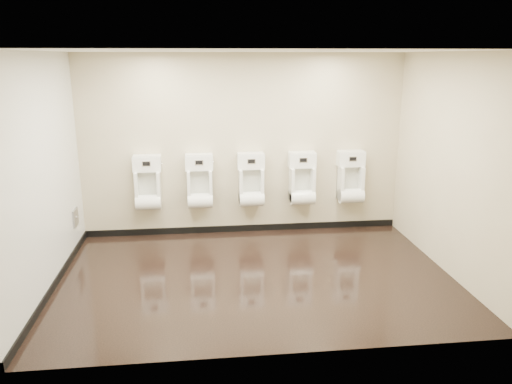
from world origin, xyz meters
TOP-DOWN VIEW (x-y plane):
  - ground at (0.00, 0.00)m, footprint 5.00×3.50m
  - ceiling at (0.00, 0.00)m, footprint 5.00×3.50m
  - back_wall at (0.00, 1.75)m, footprint 5.00×0.02m
  - front_wall at (0.00, -1.75)m, footprint 5.00×0.02m
  - left_wall at (-2.50, 0.00)m, footprint 0.02×3.50m
  - right_wall at (2.50, 0.00)m, footprint 0.02×3.50m
  - tile_overlay_left at (-2.50, 0.00)m, footprint 0.01×3.50m
  - skirting_back at (0.00, 1.74)m, footprint 5.00×0.02m
  - skirting_left at (-2.49, 0.00)m, footprint 0.02×3.50m
  - access_panel at (-2.48, 1.20)m, footprint 0.04×0.25m
  - urinal_0 at (-1.47, 1.61)m, footprint 0.43×0.33m
  - urinal_1 at (-0.69, 1.61)m, footprint 0.43×0.33m
  - urinal_2 at (0.11, 1.61)m, footprint 0.43×0.33m
  - urinal_3 at (0.91, 1.61)m, footprint 0.43×0.33m
  - urinal_4 at (1.70, 1.61)m, footprint 0.43×0.33m

SIDE VIEW (x-z plane):
  - ground at x=0.00m, z-range 0.00..0.00m
  - skirting_back at x=0.00m, z-range 0.00..0.10m
  - skirting_left at x=-2.49m, z-range 0.00..0.10m
  - access_panel at x=-2.48m, z-range 0.38..0.62m
  - urinal_0 at x=-1.47m, z-range 0.42..1.23m
  - urinal_1 at x=-0.69m, z-range 0.42..1.23m
  - urinal_2 at x=0.11m, z-range 0.42..1.23m
  - urinal_3 at x=0.91m, z-range 0.42..1.23m
  - urinal_4 at x=1.70m, z-range 0.42..1.23m
  - back_wall at x=0.00m, z-range 0.00..2.80m
  - front_wall at x=0.00m, z-range 0.00..2.80m
  - left_wall at x=-2.50m, z-range 0.00..2.80m
  - right_wall at x=2.50m, z-range 0.00..2.80m
  - tile_overlay_left at x=-2.50m, z-range 0.00..2.80m
  - ceiling at x=0.00m, z-range 2.80..2.80m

